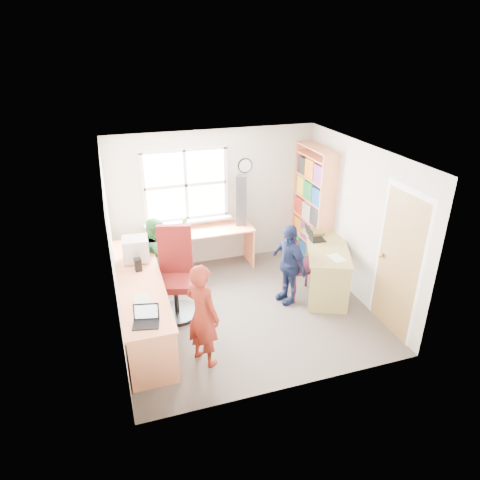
{
  "coord_description": "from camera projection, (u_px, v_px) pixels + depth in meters",
  "views": [
    {
      "loc": [
        -1.74,
        -5.16,
        3.73
      ],
      "look_at": [
        0.0,
        0.25,
        1.05
      ],
      "focal_mm": 32.0,
      "sensor_mm": 36.0,
      "label": 1
    }
  ],
  "objects": [
    {
      "name": "person_green",
      "position": [
        158.0,
        255.0,
        6.76
      ],
      "size": [
        0.65,
        0.73,
        1.26
      ],
      "primitive_type": "imported",
      "rotation": [
        0.0,
        0.0,
        1.24
      ],
      "color": "#2D7231",
      "rests_on": "ground"
    },
    {
      "name": "game_box",
      "position": [
        313.0,
        232.0,
        7.11
      ],
      "size": [
        0.31,
        0.31,
        0.06
      ],
      "rotation": [
        0.0,
        0.0,
        0.03
      ],
      "color": "#B41C16",
      "rests_on": "right_desk"
    },
    {
      "name": "speaker_b",
      "position": [
        133.0,
        250.0,
        6.47
      ],
      "size": [
        0.1,
        0.1,
        0.18
      ],
      "rotation": [
        0.0,
        0.0,
        0.16
      ],
      "color": "black",
      "rests_on": "l_desk"
    },
    {
      "name": "bookshelf",
      "position": [
        313.0,
        209.0,
        7.56
      ],
      "size": [
        0.3,
        1.02,
        2.1
      ],
      "color": "#FF9865",
      "rests_on": "ground"
    },
    {
      "name": "cd_tower",
      "position": [
        241.0,
        201.0,
        7.38
      ],
      "size": [
        0.22,
        0.2,
        0.9
      ],
      "rotation": [
        0.0,
        0.0,
        -0.28
      ],
      "color": "black",
      "rests_on": "l_desk"
    },
    {
      "name": "laptop_left",
      "position": [
        146.0,
        319.0,
        4.94
      ],
      "size": [
        0.34,
        0.3,
        0.21
      ],
      "rotation": [
        0.0,
        0.0,
        -0.21
      ],
      "color": "black",
      "rests_on": "l_desk"
    },
    {
      "name": "speaker_a",
      "position": [
        138.0,
        265.0,
        6.03
      ],
      "size": [
        0.1,
        0.1,
        0.19
      ],
      "rotation": [
        0.0,
        0.0,
        0.1
      ],
      "color": "black",
      "rests_on": "l_desk"
    },
    {
      "name": "crt_monitor",
      "position": [
        136.0,
        249.0,
        6.26
      ],
      "size": [
        0.39,
        0.35,
        0.36
      ],
      "rotation": [
        0.0,
        0.0,
        -0.07
      ],
      "color": "silver",
      "rests_on": "l_desk"
    },
    {
      "name": "laptop_right",
      "position": [
        313.0,
        236.0,
        6.92
      ],
      "size": [
        0.29,
        0.34,
        0.22
      ],
      "rotation": [
        0.0,
        0.0,
        1.48
      ],
      "color": "black",
      "rests_on": "right_desk"
    },
    {
      "name": "l_desk",
      "position": [
        159.0,
        309.0,
        5.71
      ],
      "size": [
        2.38,
        2.95,
        0.75
      ],
      "color": "#FF9865",
      "rests_on": "ground"
    },
    {
      "name": "potted_plant",
      "position": [
        183.0,
        226.0,
        7.16
      ],
      "size": [
        0.17,
        0.14,
        0.29
      ],
      "primitive_type": "imported",
      "rotation": [
        0.0,
        0.0,
        -0.1
      ],
      "color": "#317B31",
      "rests_on": "l_desk"
    },
    {
      "name": "person_red",
      "position": [
        203.0,
        315.0,
        5.19
      ],
      "size": [
        0.55,
        0.6,
        1.38
      ],
      "primitive_type": "imported",
      "rotation": [
        0.0,
        0.0,
        2.12
      ],
      "color": "maroon",
      "rests_on": "ground"
    },
    {
      "name": "right_desk",
      "position": [
        327.0,
        259.0,
        6.76
      ],
      "size": [
        1.11,
        1.49,
        0.78
      ],
      "rotation": [
        0.0,
        0.0,
        -0.41
      ],
      "color": "#9F904F",
      "rests_on": "ground"
    },
    {
      "name": "paper_b",
      "position": [
        337.0,
        258.0,
        6.35
      ],
      "size": [
        0.21,
        0.28,
        0.0
      ],
      "rotation": [
        0.0,
        0.0,
        0.07
      ],
      "color": "silver",
      "rests_on": "right_desk"
    },
    {
      "name": "room",
      "position": [
        244.0,
        234.0,
        6.08
      ],
      "size": [
        3.64,
        3.44,
        2.44
      ],
      "color": "#4A413A",
      "rests_on": "ground"
    },
    {
      "name": "paper_a",
      "position": [
        142.0,
        299.0,
        5.4
      ],
      "size": [
        0.2,
        0.28,
        0.0
      ],
      "rotation": [
        0.0,
        0.0,
        -0.04
      ],
      "color": "silver",
      "rests_on": "l_desk"
    },
    {
      "name": "person_navy",
      "position": [
        289.0,
        264.0,
        6.47
      ],
      "size": [
        0.48,
        0.8,
        1.28
      ],
      "primitive_type": "imported",
      "rotation": [
        0.0,
        0.0,
        -1.34
      ],
      "color": "#151F44",
      "rests_on": "ground"
    },
    {
      "name": "wooden_chair",
      "position": [
        297.0,
        263.0,
        6.62
      ],
      "size": [
        0.47,
        0.47,
        1.08
      ],
      "rotation": [
        0.0,
        0.0,
        -0.0
      ],
      "color": "#3E1425",
      "rests_on": "ground"
    },
    {
      "name": "swivel_chair",
      "position": [
        176.0,
        278.0,
        6.21
      ],
      "size": [
        0.77,
        0.77,
        1.35
      ],
      "rotation": [
        0.0,
        0.0,
        -0.28
      ],
      "color": "black",
      "rests_on": "ground"
    }
  ]
}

